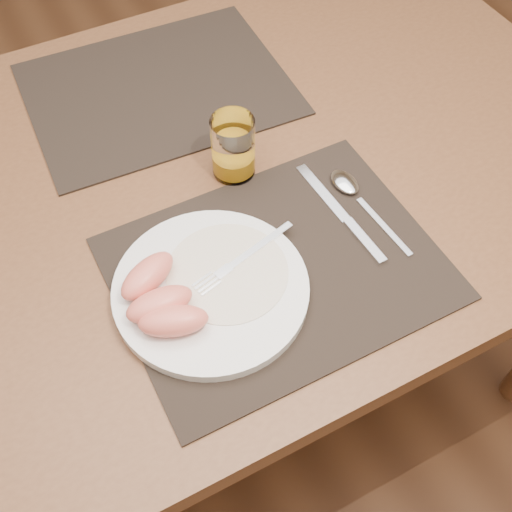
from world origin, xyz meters
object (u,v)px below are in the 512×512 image
object	(u,v)px
placemat_near	(277,268)
fork	(237,262)
spoon	(350,188)
table	(210,205)
placemat_far	(158,89)
plate	(211,289)
juice_glass	(233,149)
knife	(347,220)

from	to	relation	value
placemat_near	fork	world-z (taller)	fork
spoon	table	bearing A→B (deg)	140.89
placemat_far	plate	world-z (taller)	plate
placemat_near	plate	world-z (taller)	plate
fork	juice_glass	world-z (taller)	juice_glass
table	plate	world-z (taller)	plate
plate	spoon	bearing A→B (deg)	14.53
fork	spoon	bearing A→B (deg)	13.31
placemat_near	plate	size ratio (longest dim) A/B	1.67
plate	juice_glass	distance (m)	0.24
plate	juice_glass	size ratio (longest dim) A/B	2.63
placemat_far	plate	distance (m)	0.45
fork	knife	size ratio (longest dim) A/B	0.79
placemat_near	spoon	world-z (taller)	spoon
placemat_near	placemat_far	distance (m)	0.44
plate	knife	xyz separation A→B (m)	(0.23, 0.02, -0.01)
table	placemat_far	bearing A→B (deg)	88.29
placemat_near	juice_glass	distance (m)	0.21
placemat_near	fork	size ratio (longest dim) A/B	2.60
placemat_near	spoon	bearing A→B (deg)	23.96
placemat_far	spoon	distance (m)	0.40
knife	table	bearing A→B (deg)	125.90
placemat_far	juice_glass	bearing A→B (deg)	-82.64
table	placemat_near	distance (m)	0.24
knife	juice_glass	size ratio (longest dim) A/B	2.15
placemat_near	placemat_far	xyz separation A→B (m)	(-0.00, 0.44, 0.00)
table	spoon	size ratio (longest dim) A/B	7.30
table	placemat_far	xyz separation A→B (m)	(0.01, 0.22, 0.09)
knife	juice_glass	distance (m)	0.20
plate	fork	distance (m)	0.05
table	spoon	xyz separation A→B (m)	(0.18, -0.14, 0.09)
plate	knife	distance (m)	0.23
fork	knife	distance (m)	0.19
placemat_far	juice_glass	xyz separation A→B (m)	(0.03, -0.24, 0.05)
fork	spoon	size ratio (longest dim) A/B	0.90
table	juice_glass	size ratio (longest dim) A/B	13.64
placemat_near	fork	xyz separation A→B (m)	(-0.05, 0.02, 0.02)
plate	juice_glass	xyz separation A→B (m)	(0.13, 0.19, 0.04)
placemat_far	plate	bearing A→B (deg)	-102.94
juice_glass	spoon	bearing A→B (deg)	-41.23
placemat_near	knife	bearing A→B (deg)	11.14
fork	placemat_far	bearing A→B (deg)	83.02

